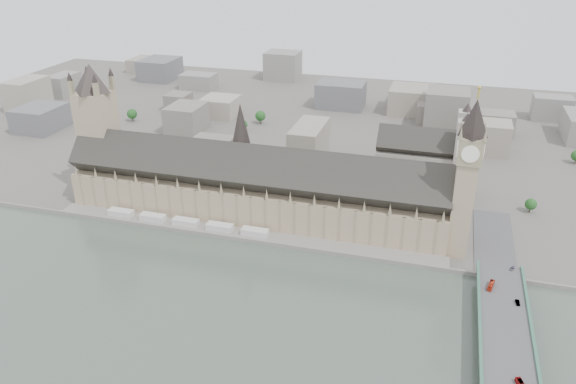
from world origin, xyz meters
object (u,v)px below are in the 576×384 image
(victoria_tower, at_px, (98,125))
(car_silver, at_px, (518,302))
(red_bus_north, at_px, (491,285))
(elizabeth_tower, at_px, (468,169))
(westminster_bridge, at_px, (505,355))
(car_approach, at_px, (512,268))
(westminster_abbey, at_px, (424,162))
(palace_of_westminster, at_px, (253,188))

(victoria_tower, bearing_deg, car_silver, -14.87)
(victoria_tower, height_order, red_bus_north, victoria_tower)
(elizabeth_tower, distance_m, westminster_bridge, 111.81)
(car_approach, bearing_deg, elizabeth_tower, 159.10)
(westminster_bridge, xyz_separation_m, westminster_abbey, (-51.08, 182.50, 19.96))
(car_approach, bearing_deg, westminster_abbey, 136.46)
(red_bus_north, xyz_separation_m, car_approach, (12.34, 21.91, -0.71))
(elizabeth_tower, bearing_deg, red_bus_north, -69.17)
(victoria_tower, distance_m, car_approach, 297.17)
(westminster_abbey, bearing_deg, car_approach, -62.97)
(red_bus_north, distance_m, car_approach, 25.16)
(westminster_bridge, bearing_deg, red_bus_north, 96.93)
(elizabeth_tower, xyz_separation_m, car_approach, (30.54, -25.93, -47.20))
(westminster_abbey, distance_m, car_approach, 127.58)
(red_bus_north, height_order, car_silver, red_bus_north)
(elizabeth_tower, bearing_deg, victoria_tower, 176.04)
(elizabeth_tower, bearing_deg, car_silver, -62.40)
(palace_of_westminster, height_order, westminster_abbey, westminster_abbey)
(car_silver, bearing_deg, red_bus_north, 130.92)
(palace_of_westminster, relative_size, westminster_abbey, 3.90)
(palace_of_westminster, height_order, car_approach, palace_of_westminster)
(palace_of_westminster, height_order, car_silver, palace_of_westminster)
(palace_of_westminster, bearing_deg, red_bus_north, -20.87)
(westminster_bridge, distance_m, car_approach, 70.11)
(victoria_tower, bearing_deg, westminster_abbey, 16.50)
(westminster_bridge, height_order, red_bus_north, red_bus_north)
(victoria_tower, distance_m, westminster_bridge, 309.91)
(victoria_tower, distance_m, car_silver, 304.31)
(car_silver, bearing_deg, car_approach, 83.49)
(elizabeth_tower, xyz_separation_m, victoria_tower, (-260.00, 18.00, -2.88))
(palace_of_westminster, bearing_deg, victoria_tower, 177.04)
(westminster_bridge, distance_m, red_bus_north, 48.44)
(westminster_abbey, xyz_separation_m, red_bus_north, (45.28, -134.85, -13.48))
(palace_of_westminster, relative_size, red_bus_north, 27.39)
(westminster_bridge, height_order, westminster_abbey, westminster_abbey)
(palace_of_westminster, xyz_separation_m, victoria_tower, (-122.00, 6.30, 32.50))
(westminster_bridge, bearing_deg, victoria_tower, 158.22)
(elizabeth_tower, relative_size, car_silver, 22.78)
(westminster_abbey, xyz_separation_m, car_silver, (58.07, -146.28, -14.05))
(victoria_tower, height_order, car_silver, victoria_tower)
(car_silver, bearing_deg, palace_of_westminster, 149.93)
(westminster_abbey, relative_size, red_bus_north, 7.03)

